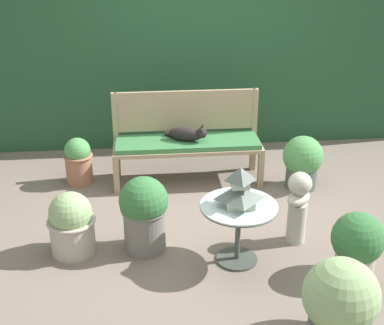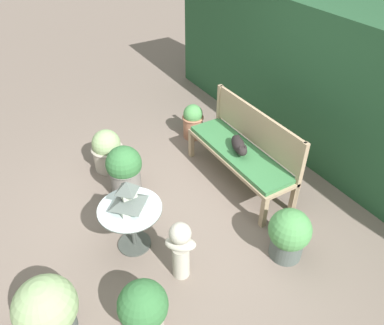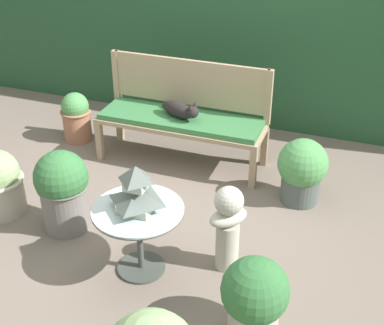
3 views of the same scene
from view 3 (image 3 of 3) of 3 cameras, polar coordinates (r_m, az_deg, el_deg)
ground at (r=4.44m, az=-2.88°, el=-5.90°), size 30.00×30.00×0.00m
foliage_hedge_back at (r=6.11m, az=5.87°, el=14.58°), size 6.40×1.04×1.95m
garden_bench at (r=5.02m, az=-1.19°, el=4.24°), size 1.59×0.49×0.48m
bench_backrest at (r=5.10m, az=-0.30°, el=8.01°), size 1.59×0.06×0.96m
cat at (r=4.94m, az=-1.26°, el=5.64°), size 0.44×0.31×0.20m
patio_table at (r=3.71m, az=-5.71°, el=-6.36°), size 0.64×0.64×0.53m
pagoda_birdhouse at (r=3.57m, az=-5.92°, el=-3.07°), size 0.30×0.30×0.34m
garden_bust at (r=3.75m, az=3.86°, el=-6.54°), size 0.31×0.33×0.67m
potted_plant_table_far at (r=4.59m, az=11.66°, el=-0.80°), size 0.42×0.42×0.58m
potted_plant_bench_left at (r=4.25m, az=-13.63°, el=-2.78°), size 0.42×0.42×0.68m
potted_plant_path_edge at (r=3.35m, az=6.68°, el=-14.10°), size 0.42×0.42×0.56m
potted_plant_hedge_corner at (r=5.61m, az=-12.25°, el=4.83°), size 0.32×0.32×0.52m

